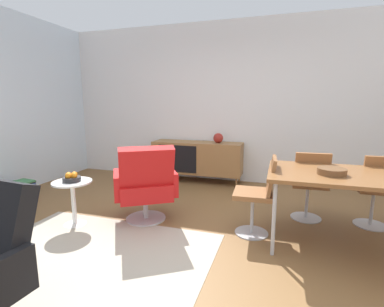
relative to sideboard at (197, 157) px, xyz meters
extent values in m
plane|color=brown|center=(0.58, -2.30, -0.44)|extent=(8.32, 8.32, 0.00)
cube|color=white|center=(0.58, 0.30, 0.96)|extent=(6.80, 0.12, 2.80)
cube|color=olive|center=(0.00, 0.00, 0.00)|extent=(1.60, 0.44, 0.56)
cube|color=black|center=(-0.30, -0.22, 0.00)|extent=(0.70, 0.01, 0.48)
cylinder|color=olive|center=(-0.74, -0.17, -0.36)|extent=(0.03, 0.03, 0.16)
cylinder|color=olive|center=(0.74, -0.17, -0.36)|extent=(0.03, 0.03, 0.16)
cylinder|color=olive|center=(-0.74, 0.17, -0.36)|extent=(0.03, 0.03, 0.16)
cylinder|color=olive|center=(0.74, 0.17, -0.36)|extent=(0.03, 0.03, 0.16)
ellipsoid|color=maroon|center=(0.38, 0.00, 0.37)|extent=(0.17, 0.17, 0.17)
cube|color=brown|center=(2.11, -1.82, 0.28)|extent=(1.60, 0.90, 0.04)
cylinder|color=#B7B7BC|center=(1.39, -2.21, -0.09)|extent=(0.04, 0.04, 0.70)
cylinder|color=#B7B7BC|center=(1.39, -1.43, -0.09)|extent=(0.04, 0.04, 0.70)
cylinder|color=brown|center=(1.89, -1.90, 0.33)|extent=(0.26, 0.26, 0.06)
cube|color=brown|center=(1.76, -1.20, 0.01)|extent=(0.43, 0.43, 0.05)
cube|color=brown|center=(1.77, -1.38, 0.23)|extent=(0.39, 0.11, 0.38)
cylinder|color=#B7B7BC|center=(1.76, -1.20, -0.23)|extent=(0.04, 0.04, 0.42)
cylinder|color=#B7B7BC|center=(1.76, -1.20, -0.43)|extent=(0.36, 0.36, 0.01)
cube|color=brown|center=(1.16, -1.82, 0.01)|extent=(0.42, 0.42, 0.05)
cube|color=brown|center=(1.34, -1.81, 0.23)|extent=(0.11, 0.38, 0.38)
cylinder|color=#B7B7BC|center=(1.16, -1.82, -0.23)|extent=(0.04, 0.04, 0.42)
cylinder|color=#B7B7BC|center=(1.16, -1.82, -0.43)|extent=(0.36, 0.36, 0.01)
cube|color=brown|center=(2.46, -1.20, 0.01)|extent=(0.42, 0.42, 0.05)
cube|color=brown|center=(2.47, -1.38, 0.23)|extent=(0.38, 0.10, 0.38)
cylinder|color=#B7B7BC|center=(2.46, -1.20, -0.23)|extent=(0.04, 0.04, 0.42)
cylinder|color=#B7B7BC|center=(2.46, -1.20, -0.43)|extent=(0.36, 0.36, 0.01)
cube|color=red|center=(-0.12, -1.81, -0.06)|extent=(0.81, 0.80, 0.20)
cube|color=red|center=(0.01, -2.01, 0.25)|extent=(0.65, 0.55, 0.51)
cube|color=red|center=(0.16, -1.63, 0.02)|extent=(0.32, 0.46, 0.28)
cube|color=red|center=(-0.39, -1.99, 0.02)|extent=(0.32, 0.46, 0.28)
cylinder|color=#B7B7BC|center=(-0.12, -1.81, -0.30)|extent=(0.06, 0.06, 0.28)
cylinder|color=#B7B7BC|center=(-0.12, -1.81, -0.43)|extent=(0.48, 0.48, 0.02)
cylinder|color=white|center=(-0.84, -2.20, 0.07)|extent=(0.44, 0.44, 0.02)
cylinder|color=white|center=(-0.84, -2.20, -0.19)|extent=(0.05, 0.05, 0.50)
cone|color=white|center=(-0.84, -2.20, -0.43)|extent=(0.32, 0.32, 0.02)
cylinder|color=#262628|center=(-0.84, -2.20, 0.11)|extent=(0.20, 0.20, 0.05)
sphere|color=orange|center=(-0.80, -2.20, 0.15)|extent=(0.07, 0.07, 0.07)
sphere|color=orange|center=(-0.84, -2.16, 0.15)|extent=(0.07, 0.07, 0.07)
sphere|color=orange|center=(-0.88, -2.20, 0.15)|extent=(0.07, 0.07, 0.07)
sphere|color=orange|center=(-0.85, -2.24, 0.15)|extent=(0.07, 0.07, 0.07)
cube|color=#3F7F4C|center=(-2.24, -1.71, -0.43)|extent=(0.29, 0.37, 0.02)
cube|color=#99668C|center=(-2.25, -1.73, -0.41)|extent=(0.27, 0.35, 0.02)
cube|color=red|center=(-2.23, -1.71, -0.39)|extent=(0.28, 0.36, 0.02)
cube|color=#262626|center=(-2.25, -1.71, -0.37)|extent=(0.29, 0.36, 0.02)
cube|color=red|center=(-2.24, -1.72, -0.35)|extent=(0.30, 0.36, 0.02)
cube|color=red|center=(-2.25, -1.73, -0.33)|extent=(0.29, 0.40, 0.03)
cube|color=silver|center=(-2.23, -1.72, -0.30)|extent=(0.31, 0.38, 0.03)
cube|color=silver|center=(-2.24, -1.73, -0.28)|extent=(0.30, 0.39, 0.02)
cube|color=#262626|center=(-2.25, -1.72, -0.26)|extent=(0.31, 0.39, 0.02)
cube|color=#334C8C|center=(-2.24, -1.71, -0.24)|extent=(0.29, 0.38, 0.03)
cube|color=#262626|center=(-2.25, -1.71, -0.21)|extent=(0.31, 0.38, 0.02)
cube|color=#3F7F4C|center=(-2.23, -1.72, -0.19)|extent=(0.31, 0.39, 0.02)
cube|color=#B7AD99|center=(-0.21, -2.81, -0.44)|extent=(2.20, 1.70, 0.01)
camera|label=1|loc=(1.41, -4.75, 0.96)|focal=26.26mm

